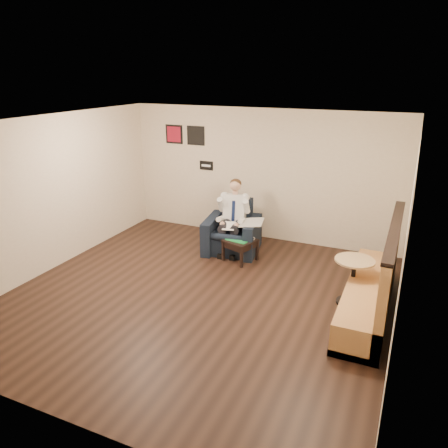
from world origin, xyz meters
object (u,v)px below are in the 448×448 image
at_px(seated_man, 231,221).
at_px(side_table, 240,250).
at_px(smartphone, 247,238).
at_px(cafe_table, 353,282).
at_px(coffee_mug, 251,238).
at_px(banquette, 371,270).
at_px(armchair, 232,227).
at_px(green_folder, 239,239).

xyz_separation_m(seated_man, side_table, (0.32, -0.26, -0.48)).
bearing_deg(smartphone, cafe_table, 5.11).
bearing_deg(coffee_mug, cafe_table, -23.37).
distance_m(side_table, banquette, 2.73).
distance_m(armchair, seated_man, 0.23).
bearing_deg(side_table, cafe_table, -20.32).
relative_size(side_table, green_folder, 1.22).
xyz_separation_m(seated_man, smartphone, (0.41, -0.13, -0.26)).
distance_m(seated_man, banquette, 3.08).
relative_size(green_folder, banquette, 0.16).
distance_m(armchair, cafe_table, 2.85).
relative_size(armchair, banquette, 0.38).
height_order(seated_man, green_folder, seated_man).
height_order(seated_man, banquette, banquette).
xyz_separation_m(side_table, smartphone, (0.10, 0.13, 0.22)).
bearing_deg(smartphone, seated_man, -168.31).
height_order(green_folder, smartphone, green_folder).
relative_size(coffee_mug, banquette, 0.03).
bearing_deg(coffee_mug, green_folder, -165.50).
distance_m(green_folder, banquette, 2.73).
distance_m(side_table, green_folder, 0.22).
relative_size(smartphone, cafe_table, 0.18).
relative_size(side_table, coffee_mug, 5.79).
bearing_deg(cafe_table, coffee_mug, 156.63).
distance_m(side_table, cafe_table, 2.39).
height_order(armchair, green_folder, armchair).
bearing_deg(smartphone, coffee_mug, -7.10).
xyz_separation_m(armchair, cafe_table, (2.58, -1.22, -0.13)).
xyz_separation_m(armchair, seated_man, (0.02, -0.13, 0.19)).
xyz_separation_m(coffee_mug, banquette, (2.30, -1.04, 0.23)).
relative_size(green_folder, cafe_table, 0.57).
height_order(banquette, cafe_table, banquette).
bearing_deg(green_folder, cafe_table, -19.85).
bearing_deg(side_table, smartphone, 53.45).
xyz_separation_m(smartphone, banquette, (2.40, -1.12, 0.27)).
bearing_deg(cafe_table, seated_man, 156.94).
height_order(smartphone, banquette, banquette).
relative_size(seated_man, green_folder, 3.23).
relative_size(armchair, green_folder, 2.43).
xyz_separation_m(side_table, green_folder, (-0.03, -0.01, 0.22)).
bearing_deg(coffee_mug, side_table, -165.50).
bearing_deg(armchair, banquette, -34.90).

